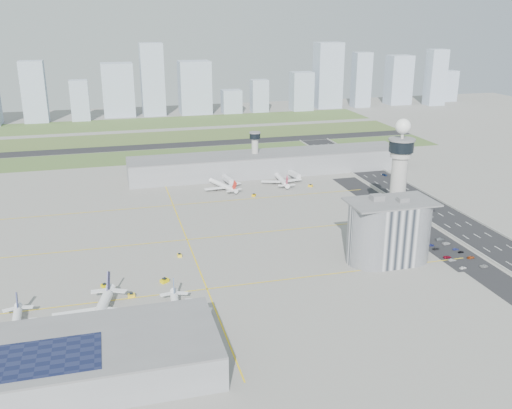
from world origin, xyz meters
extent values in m
plane|color=gray|center=(0.00, 0.00, 0.00)|extent=(1000.00, 1000.00, 0.00)
cube|color=#46632F|center=(-20.00, 225.00, 0.04)|extent=(480.00, 50.00, 0.08)
cube|color=#516A32|center=(-20.00, 300.00, 0.04)|extent=(480.00, 60.00, 0.08)
cube|color=#4E6831|center=(-20.00, 380.00, 0.04)|extent=(480.00, 70.00, 0.08)
cube|color=black|center=(-20.00, 262.00, 0.06)|extent=(480.00, 22.00, 0.10)
cube|color=black|center=(115.00, 0.00, 0.05)|extent=(28.00, 500.00, 0.10)
cube|color=#9E9E99|center=(101.00, 0.00, 0.60)|extent=(0.60, 500.00, 1.20)
cube|color=#9E9E99|center=(129.00, 0.00, 0.60)|extent=(0.60, 500.00, 1.20)
cube|color=black|center=(90.00, -10.00, 0.04)|extent=(18.00, 260.00, 0.08)
cube|color=black|center=(88.00, -22.00, 0.05)|extent=(20.00, 44.00, 0.10)
cube|color=yellow|center=(-40.00, -30.00, 0.01)|extent=(260.00, 0.60, 0.01)
cube|color=yellow|center=(-40.00, 30.00, 0.01)|extent=(260.00, 0.60, 0.01)
cube|color=yellow|center=(-40.00, 90.00, 0.01)|extent=(260.00, 0.60, 0.01)
cube|color=yellow|center=(-40.00, 30.00, 0.01)|extent=(0.60, 260.00, 0.01)
cylinder|color=#ADAAA5|center=(72.00, 8.00, 24.00)|extent=(8.40, 8.40, 48.00)
cylinder|color=#ADAAA5|center=(72.00, 8.00, 46.00)|extent=(11.00, 11.00, 4.00)
cylinder|color=black|center=(72.00, 8.00, 50.00)|extent=(13.00, 13.00, 6.00)
cylinder|color=slate|center=(72.00, 8.00, 53.50)|extent=(14.00, 14.00, 1.00)
cylinder|color=#ADAAA5|center=(72.00, 8.00, 56.00)|extent=(1.60, 1.60, 5.00)
sphere|color=white|center=(72.00, 8.00, 60.50)|extent=(8.00, 8.00, 8.00)
cylinder|color=#ADAAA5|center=(30.00, 150.00, 14.00)|extent=(5.00, 5.00, 28.00)
cylinder|color=black|center=(30.00, 150.00, 29.00)|extent=(8.00, 8.00, 4.00)
cylinder|color=slate|center=(30.00, 150.00, 31.50)|extent=(8.60, 8.60, 0.80)
cube|color=#B2B2B7|center=(52.00, -22.00, 15.00)|extent=(18.00, 24.00, 30.00)
cylinder|color=#B2B2B7|center=(43.00, -22.00, 15.00)|extent=(24.00, 24.00, 30.00)
cylinder|color=#B2B2B7|center=(61.00, -22.00, 15.00)|extent=(24.00, 24.00, 30.00)
cube|color=slate|center=(52.00, -22.00, 30.40)|extent=(42.00, 24.00, 0.80)
cube|color=slate|center=(46.00, -19.00, 32.00)|extent=(6.00, 5.00, 3.00)
cube|color=slate|center=(57.00, -24.00, 31.70)|extent=(5.00, 4.00, 2.40)
cube|color=gray|center=(40.00, 148.00, 7.50)|extent=(210.00, 32.00, 15.00)
cube|color=slate|center=(40.00, 148.00, 15.40)|extent=(210.00, 32.00, 0.80)
cube|color=gray|center=(-88.00, -82.00, 6.00)|extent=(84.00, 42.00, 12.00)
cube|color=slate|center=(-88.00, -82.00, 12.40)|extent=(84.00, 42.00, 0.80)
cube|color=black|center=(-105.00, -88.00, 12.90)|extent=(40.00, 22.00, 0.20)
imported|color=white|center=(82.43, -41.06, 0.60)|extent=(3.67, 1.80, 1.20)
imported|color=slate|center=(82.56, -31.85, 0.62)|extent=(3.82, 1.41, 1.25)
imported|color=maroon|center=(82.36, -27.87, 0.57)|extent=(4.18, 2.00, 1.15)
imported|color=#232327|center=(82.72, -16.86, 0.57)|extent=(4.09, 2.09, 1.13)
imported|color=navy|center=(82.63, -11.97, 0.64)|extent=(3.93, 2.05, 1.28)
imported|color=silver|center=(84.02, -3.99, 0.58)|extent=(3.55, 1.33, 1.16)
imported|color=#A6A6A6|center=(93.44, -42.01, 0.59)|extent=(4.27, 2.07, 1.17)
imported|color=#963B15|center=(93.46, -31.34, 0.60)|extent=(4.32, 2.17, 1.20)
imported|color=black|center=(92.83, -23.90, 0.54)|extent=(3.32, 1.67, 1.08)
imported|color=#161B4A|center=(92.23, -20.11, 0.54)|extent=(3.33, 1.27, 1.08)
imported|color=silver|center=(91.82, -12.15, 0.62)|extent=(4.56, 2.35, 1.23)
imported|color=slate|center=(91.95, -6.02, 0.65)|extent=(4.66, 2.33, 1.30)
imported|color=black|center=(114.69, 37.87, 0.57)|extent=(1.72, 3.61, 1.14)
imported|color=#0E1E47|center=(122.70, 118.27, 0.65)|extent=(2.84, 4.93, 1.29)
imported|color=gray|center=(108.46, 180.54, 0.59)|extent=(1.75, 3.61, 1.19)
cube|color=#9EADC1|center=(-150.11, 419.66, 33.44)|extent=(25.49, 20.39, 66.89)
cube|color=#9EADC1|center=(-102.68, 417.90, 22.60)|extent=(20.04, 16.03, 45.20)
cube|color=#9EADC1|center=(-59.44, 436.89, 30.61)|extent=(35.76, 28.61, 61.22)
cube|color=#9EADC1|center=(-19.42, 431.56, 41.69)|extent=(26.33, 21.06, 83.39)
cube|color=#9EADC1|center=(30.27, 432.32, 31.06)|extent=(36.96, 29.57, 62.11)
cube|color=#9EADC1|center=(73.27, 423.68, 13.87)|extent=(23.01, 18.41, 27.75)
cube|color=#9EADC1|center=(108.28, 423.34, 19.48)|extent=(20.22, 16.18, 38.97)
cube|color=#9EADC1|center=(162.17, 421.29, 23.44)|extent=(26.14, 20.92, 46.89)
cube|color=#9EADC1|center=(201.27, 433.27, 40.60)|extent=(32.26, 25.81, 81.20)
cube|color=#9EADC1|center=(244.74, 426.38, 34.37)|extent=(21.59, 17.28, 68.75)
cube|color=#9EADC1|center=(302.83, 435.54, 31.70)|extent=(30.25, 24.20, 63.40)
cube|color=#9EADC1|center=(345.49, 415.96, 35.78)|extent=(23.04, 18.43, 71.56)
cube|color=#9EADC1|center=(382.05, 443.29, 20.53)|extent=(22.64, 18.11, 41.06)
camera|label=1|loc=(-77.90, -255.70, 116.83)|focal=40.00mm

